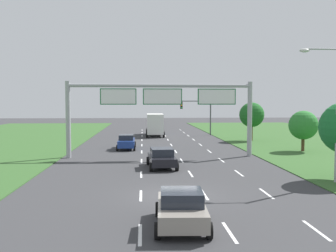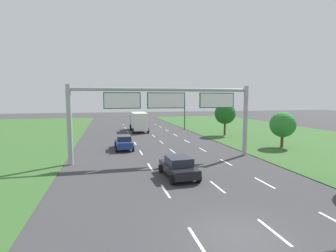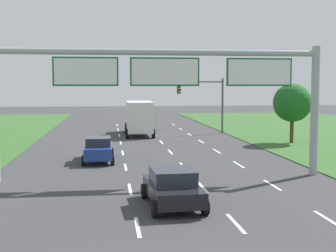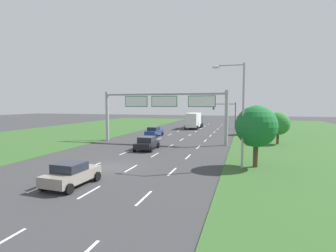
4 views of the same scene
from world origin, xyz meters
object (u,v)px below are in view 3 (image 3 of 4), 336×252
object	(u,v)px
car_mid_lane	(98,149)
roadside_tree_far	(292,103)
car_lead_silver	(173,187)
sign_gantry	(165,84)
traffic_light_mast	(204,96)
box_truck	(139,117)

from	to	relation	value
car_mid_lane	roadside_tree_far	xyz separation A→B (m)	(15.98, 7.32, 2.62)
car_lead_silver	car_mid_lane	size ratio (longest dim) A/B	0.95
sign_gantry	traffic_light_mast	xyz separation A→B (m)	(6.64, 22.37, -1.12)
box_truck	traffic_light_mast	bearing A→B (deg)	4.35
car_mid_lane	traffic_light_mast	bearing A→B (deg)	57.48
traffic_light_mast	box_truck	bearing A→B (deg)	-176.29
car_mid_lane	traffic_light_mast	distance (m)	19.45
car_mid_lane	car_lead_silver	bearing A→B (deg)	-74.90
car_lead_silver	roadside_tree_far	bearing A→B (deg)	52.92
car_mid_lane	sign_gantry	world-z (taller)	sign_gantry
car_lead_silver	sign_gantry	distance (m)	7.06
box_truck	sign_gantry	xyz separation A→B (m)	(-0.00, -21.94, 3.20)
car_lead_silver	sign_gantry	xyz separation A→B (m)	(0.36, 5.66, 4.20)
car_lead_silver	box_truck	bearing A→B (deg)	85.89
traffic_light_mast	roadside_tree_far	size ratio (longest dim) A/B	1.11
box_truck	car_mid_lane	bearing A→B (deg)	-102.19
car_lead_silver	box_truck	world-z (taller)	box_truck
traffic_light_mast	roadside_tree_far	bearing A→B (deg)	-57.28
sign_gantry	traffic_light_mast	bearing A→B (deg)	73.47
car_lead_silver	traffic_light_mast	size ratio (longest dim) A/B	0.76
sign_gantry	traffic_light_mast	distance (m)	23.36
car_lead_silver	roadside_tree_far	xyz separation A→B (m)	(12.74, 19.09, 2.65)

